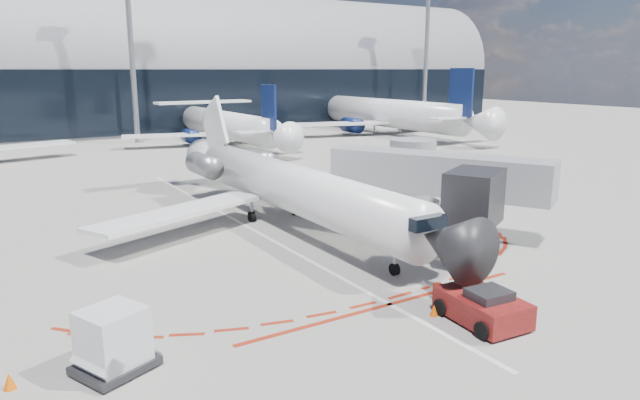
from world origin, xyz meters
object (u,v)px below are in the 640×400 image
uld_container (113,341)px  ramp_worker (450,241)px  pushback_tug (483,307)px  regional_jet (284,184)px

uld_container → ramp_worker: bearing=-14.5°
pushback_tug → ramp_worker: ramp_worker is taller
pushback_tug → ramp_worker: size_ratio=2.98×
regional_jet → pushback_tug: (-0.35, -16.78, -1.91)m
regional_jet → ramp_worker: 11.35m
pushback_tug → uld_container: (-12.90, 3.62, 0.43)m
uld_container → pushback_tug: bearing=-39.0°
regional_jet → uld_container: size_ratio=10.62×
ramp_worker → uld_container: bearing=13.6°
pushback_tug → uld_container: size_ratio=1.93×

